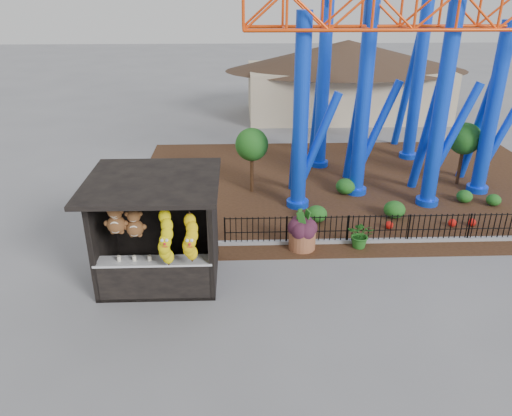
{
  "coord_description": "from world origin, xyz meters",
  "views": [
    {
      "loc": [
        -0.71,
        -11.32,
        7.87
      ],
      "look_at": [
        -0.25,
        1.5,
        2.0
      ],
      "focal_mm": 35.0,
      "sensor_mm": 36.0,
      "label": 1
    }
  ],
  "objects_px": {
    "prize_booth": "(157,234)",
    "roller_coaster": "(394,22)",
    "terracotta_planter": "(302,240)",
    "potted_plant": "(361,235)"
  },
  "relations": [
    {
      "from": "potted_plant",
      "to": "roller_coaster",
      "type": "bearing_deg",
      "value": 88.92
    },
    {
      "from": "prize_booth",
      "to": "roller_coaster",
      "type": "bearing_deg",
      "value": 42.09
    },
    {
      "from": "prize_booth",
      "to": "terracotta_planter",
      "type": "xyz_separation_m",
      "value": [
        4.27,
        1.8,
        -1.22
      ]
    },
    {
      "from": "terracotta_planter",
      "to": "potted_plant",
      "type": "bearing_deg",
      "value": 0.0
    },
    {
      "from": "prize_booth",
      "to": "roller_coaster",
      "type": "distance_m",
      "value": 11.99
    },
    {
      "from": "roller_coaster",
      "to": "potted_plant",
      "type": "height_order",
      "value": "roller_coaster"
    },
    {
      "from": "roller_coaster",
      "to": "prize_booth",
      "type": "bearing_deg",
      "value": -137.91
    },
    {
      "from": "roller_coaster",
      "to": "potted_plant",
      "type": "bearing_deg",
      "value": -109.51
    },
    {
      "from": "terracotta_planter",
      "to": "roller_coaster",
      "type": "bearing_deg",
      "value": 55.16
    },
    {
      "from": "potted_plant",
      "to": "prize_booth",
      "type": "bearing_deg",
      "value": -145.26
    }
  ]
}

